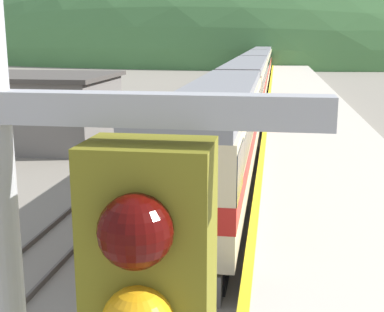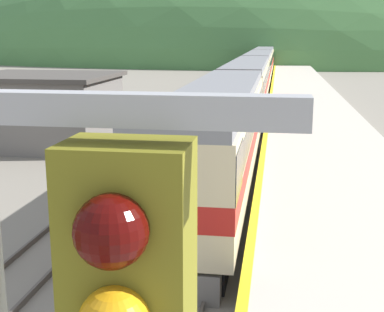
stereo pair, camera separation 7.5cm
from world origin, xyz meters
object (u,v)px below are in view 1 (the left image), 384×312
express_train_lead_car (217,135)px  carriage_third (257,69)px  carriage_fifth (265,55)px  carriage_fourth (262,60)px  carriage_second (247,86)px

express_train_lead_car → carriage_third: (0.00, 43.04, -0.01)m
carriage_fifth → carriage_third: bearing=-90.0°
carriage_third → carriage_fourth: (0.00, 21.90, 0.00)m
carriage_second → carriage_fourth: bearing=90.0°
express_train_lead_car → carriage_second: (0.00, 21.15, -0.01)m
express_train_lead_car → carriage_second: express_train_lead_car is taller
carriage_fourth → carriage_fifth: same height
carriage_fourth → carriage_fifth: 21.90m
carriage_third → carriage_fifth: bearing=90.0°
express_train_lead_car → carriage_fourth: 64.94m
carriage_third → carriage_fifth: same height
carriage_fifth → carriage_fourth: bearing=-90.0°
carriage_fourth → carriage_third: bearing=-90.0°
carriage_second → carriage_third: size_ratio=1.00×
carriage_fourth → carriage_fifth: size_ratio=1.00×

